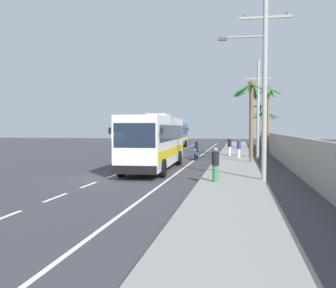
{
  "coord_description": "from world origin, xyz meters",
  "views": [
    {
      "loc": [
        7.1,
        -20.31,
        2.76
      ],
      "look_at": [
        2.56,
        4.99,
        1.7
      ],
      "focal_mm": 41.84,
      "sensor_mm": 36.0,
      "label": 1
    }
  ],
  "objects_px": {
    "pedestrian_far_walk": "(215,164)",
    "utility_pole_mid": "(258,108)",
    "pedestrian_near_kerb": "(239,148)",
    "pedestrian_midwalk": "(230,146)",
    "coach_bus_far_lane": "(170,134)",
    "palm_second": "(268,103)",
    "palm_farthest": "(252,103)",
    "palm_third": "(251,106)",
    "coach_bus_foreground": "(155,140)",
    "palm_fourth": "(260,115)",
    "palm_nearest": "(264,119)",
    "utility_pole_nearest": "(263,81)",
    "motorcycle_beside_bus": "(196,152)"
  },
  "relations": [
    {
      "from": "palm_third",
      "to": "pedestrian_midwalk",
      "type": "bearing_deg",
      "value": 177.21
    },
    {
      "from": "pedestrian_near_kerb",
      "to": "palm_second",
      "type": "relative_size",
      "value": 0.23
    },
    {
      "from": "coach_bus_far_lane",
      "to": "palm_fourth",
      "type": "height_order",
      "value": "palm_fourth"
    },
    {
      "from": "pedestrian_midwalk",
      "to": "palm_third",
      "type": "relative_size",
      "value": 0.27
    },
    {
      "from": "pedestrian_far_walk",
      "to": "utility_pole_mid",
      "type": "relative_size",
      "value": 0.2
    },
    {
      "from": "coach_bus_far_lane",
      "to": "utility_pole_mid",
      "type": "relative_size",
      "value": 1.38
    },
    {
      "from": "utility_pole_nearest",
      "to": "palm_third",
      "type": "bearing_deg",
      "value": 90.27
    },
    {
      "from": "palm_nearest",
      "to": "utility_pole_nearest",
      "type": "bearing_deg",
      "value": -93.66
    },
    {
      "from": "palm_second",
      "to": "pedestrian_midwalk",
      "type": "bearing_deg",
      "value": -128.11
    },
    {
      "from": "coach_bus_far_lane",
      "to": "motorcycle_beside_bus",
      "type": "height_order",
      "value": "coach_bus_far_lane"
    },
    {
      "from": "coach_bus_far_lane",
      "to": "palm_third",
      "type": "xyz_separation_m",
      "value": [
        10.11,
        -14.82,
        2.88
      ]
    },
    {
      "from": "coach_bus_far_lane",
      "to": "pedestrian_far_walk",
      "type": "distance_m",
      "value": 33.69
    },
    {
      "from": "coach_bus_far_lane",
      "to": "palm_second",
      "type": "xyz_separation_m",
      "value": [
        12.03,
        -9.83,
        3.47
      ]
    },
    {
      "from": "pedestrian_midwalk",
      "to": "palm_second",
      "type": "relative_size",
      "value": 0.25
    },
    {
      "from": "utility_pole_mid",
      "to": "palm_nearest",
      "type": "distance_m",
      "value": 14.79
    },
    {
      "from": "coach_bus_foreground",
      "to": "utility_pole_nearest",
      "type": "xyz_separation_m",
      "value": [
        6.64,
        -5.12,
        3.18
      ]
    },
    {
      "from": "motorcycle_beside_bus",
      "to": "palm_fourth",
      "type": "bearing_deg",
      "value": 72.39
    },
    {
      "from": "coach_bus_foreground",
      "to": "motorcycle_beside_bus",
      "type": "height_order",
      "value": "coach_bus_foreground"
    },
    {
      "from": "motorcycle_beside_bus",
      "to": "palm_farthest",
      "type": "distance_m",
      "value": 6.81
    },
    {
      "from": "palm_nearest",
      "to": "palm_third",
      "type": "height_order",
      "value": "palm_third"
    },
    {
      "from": "motorcycle_beside_bus",
      "to": "palm_fourth",
      "type": "xyz_separation_m",
      "value": [
        6.41,
        20.19,
        3.88
      ]
    },
    {
      "from": "palm_farthest",
      "to": "motorcycle_beside_bus",
      "type": "bearing_deg",
      "value": 146.39
    },
    {
      "from": "pedestrian_far_walk",
      "to": "palm_farthest",
      "type": "relative_size",
      "value": 0.26
    },
    {
      "from": "coach_bus_foreground",
      "to": "pedestrian_far_walk",
      "type": "xyz_separation_m",
      "value": [
        4.34,
        -6.28,
        -0.92
      ]
    },
    {
      "from": "palm_fourth",
      "to": "coach_bus_foreground",
      "type": "bearing_deg",
      "value": -106.14
    },
    {
      "from": "motorcycle_beside_bus",
      "to": "pedestrian_near_kerb",
      "type": "height_order",
      "value": "pedestrian_near_kerb"
    },
    {
      "from": "coach_bus_foreground",
      "to": "coach_bus_far_lane",
      "type": "relative_size",
      "value": 1.0
    },
    {
      "from": "utility_pole_nearest",
      "to": "pedestrian_far_walk",
      "type": "bearing_deg",
      "value": -153.25
    },
    {
      "from": "motorcycle_beside_bus",
      "to": "pedestrian_far_walk",
      "type": "distance_m",
      "value": 14.88
    },
    {
      "from": "coach_bus_foreground",
      "to": "pedestrian_midwalk",
      "type": "height_order",
      "value": "coach_bus_foreground"
    },
    {
      "from": "utility_pole_mid",
      "to": "palm_fourth",
      "type": "xyz_separation_m",
      "value": [
        1.18,
        19.47,
        0.08
      ]
    },
    {
      "from": "palm_second",
      "to": "palm_farthest",
      "type": "bearing_deg",
      "value": -100.35
    },
    {
      "from": "utility_pole_mid",
      "to": "palm_third",
      "type": "xyz_separation_m",
      "value": [
        -0.54,
        2.53,
        0.32
      ]
    },
    {
      "from": "utility_pole_nearest",
      "to": "palm_farthest",
      "type": "distance_m",
      "value": 10.49
    },
    {
      "from": "pedestrian_near_kerb",
      "to": "pedestrian_midwalk",
      "type": "relative_size",
      "value": 0.91
    },
    {
      "from": "motorcycle_beside_bus",
      "to": "pedestrian_near_kerb",
      "type": "bearing_deg",
      "value": 21.36
    },
    {
      "from": "coach_bus_far_lane",
      "to": "palm_second",
      "type": "height_order",
      "value": "palm_second"
    },
    {
      "from": "utility_pole_mid",
      "to": "palm_farthest",
      "type": "xyz_separation_m",
      "value": [
        -0.67,
        -3.76,
        0.25
      ]
    },
    {
      "from": "pedestrian_far_walk",
      "to": "utility_pole_nearest",
      "type": "xyz_separation_m",
      "value": [
        2.29,
        1.16,
        4.1
      ]
    },
    {
      "from": "coach_bus_foreground",
      "to": "palm_farthest",
      "type": "relative_size",
      "value": 1.86
    },
    {
      "from": "pedestrian_far_walk",
      "to": "palm_nearest",
      "type": "bearing_deg",
      "value": -170.7
    },
    {
      "from": "coach_bus_foreground",
      "to": "coach_bus_far_lane",
      "type": "height_order",
      "value": "coach_bus_foreground"
    },
    {
      "from": "coach_bus_foreground",
      "to": "palm_fourth",
      "type": "distance_m",
      "value": 29.87
    },
    {
      "from": "pedestrian_near_kerb",
      "to": "pedestrian_midwalk",
      "type": "distance_m",
      "value": 2.11
    },
    {
      "from": "utility_pole_nearest",
      "to": "palm_second",
      "type": "relative_size",
      "value": 1.34
    },
    {
      "from": "coach_bus_foreground",
      "to": "palm_nearest",
      "type": "xyz_separation_m",
      "value": [
        8.48,
        23.83,
        1.93
      ]
    },
    {
      "from": "palm_nearest",
      "to": "palm_fourth",
      "type": "height_order",
      "value": "palm_fourth"
    },
    {
      "from": "pedestrian_far_walk",
      "to": "palm_fourth",
      "type": "distance_m",
      "value": 35.26
    },
    {
      "from": "pedestrian_midwalk",
      "to": "palm_nearest",
      "type": "distance_m",
      "value": 12.99
    },
    {
      "from": "coach_bus_foreground",
      "to": "coach_bus_far_lane",
      "type": "bearing_deg",
      "value": 97.64
    }
  ]
}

